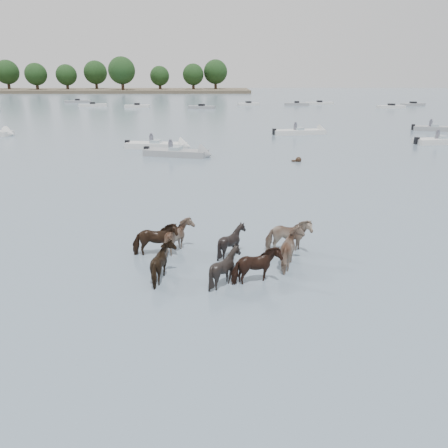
{
  "coord_description": "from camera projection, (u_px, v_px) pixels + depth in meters",
  "views": [
    {
      "loc": [
        0.04,
        -14.16,
        6.04
      ],
      "look_at": [
        0.15,
        0.31,
        1.1
      ],
      "focal_mm": 35.23,
      "sensor_mm": 36.0,
      "label": 1
    }
  ],
  "objects": [
    {
      "name": "shoreline",
      "position": [
        25.0,
        91.0,
        156.66
      ],
      "size": [
        160.0,
        30.0,
        1.0
      ],
      "primitive_type": "cube",
      "color": "#4C4233",
      "rests_on": "ground"
    },
    {
      "name": "motorboat_e",
      "position": [
        441.0,
        129.0,
        49.48
      ],
      "size": [
        5.1,
        2.69,
        1.92
      ],
      "rotation": [
        0.0,
        0.0,
        -0.24
      ],
      "color": "gray",
      "rests_on": "ground"
    },
    {
      "name": "pony_herd",
      "position": [
        226.0,
        250.0,
        14.57
      ],
      "size": [
        6.36,
        3.79,
        1.36
      ],
      "color": "black",
      "rests_on": "ground"
    },
    {
      "name": "distant_flotilla",
      "position": [
        219.0,
        105.0,
        86.84
      ],
      "size": [
        106.32,
        25.54,
        0.93
      ],
      "color": "silver",
      "rests_on": "ground"
    },
    {
      "name": "motorboat_b",
      "position": [
        185.0,
        153.0,
        34.04
      ],
      "size": [
        5.61,
        2.91,
        1.92
      ],
      "rotation": [
        0.0,
        0.0,
        -0.26
      ],
      "color": "gray",
      "rests_on": "ground"
    },
    {
      "name": "motorboat_d",
      "position": [
        448.0,
        141.0,
        40.44
      ],
      "size": [
        5.72,
        2.59,
        1.92
      ],
      "rotation": [
        0.0,
        0.0,
        0.19
      ],
      "color": "silver",
      "rests_on": "ground"
    },
    {
      "name": "swimming_pony",
      "position": [
        298.0,
        160.0,
        32.03
      ],
      "size": [
        0.72,
        0.44,
        0.44
      ],
      "color": "black",
      "rests_on": "ground"
    },
    {
      "name": "motorboat_a",
      "position": [
        165.0,
        146.0,
        37.66
      ],
      "size": [
        5.85,
        2.38,
        1.92
      ],
      "rotation": [
        0.0,
        0.0,
        -0.14
      ],
      "color": "silver",
      "rests_on": "ground"
    },
    {
      "name": "treeline",
      "position": [
        21.0,
        73.0,
        155.38
      ],
      "size": [
        149.4,
        24.14,
        12.18
      ],
      "color": "#382619",
      "rests_on": "ground"
    },
    {
      "name": "ground",
      "position": [
        220.0,
        257.0,
        15.35
      ],
      "size": [
        400.0,
        400.0,
        0.0
      ],
      "primitive_type": "plane",
      "color": "slate",
      "rests_on": "ground"
    },
    {
      "name": "motorboat_c",
      "position": [
        306.0,
        132.0,
        46.68
      ],
      "size": [
        6.14,
        2.58,
        1.92
      ],
      "rotation": [
        0.0,
        0.0,
        0.17
      ],
      "color": "silver",
      "rests_on": "ground"
    }
  ]
}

